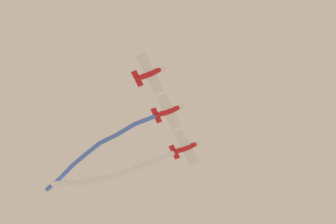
# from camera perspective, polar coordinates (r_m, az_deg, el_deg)

# --- Properties ---
(airplane_lead) EXTENTS (5.22, 6.42, 1.67)m
(airplane_lead) POSITION_cam_1_polar(r_m,az_deg,el_deg) (75.49, -2.01, 4.24)
(airplane_lead) COLOR red
(airplane_left_wing) EXTENTS (5.27, 6.37, 1.67)m
(airplane_left_wing) POSITION_cam_1_polar(r_m,az_deg,el_deg) (78.28, 0.08, 0.10)
(airplane_left_wing) COLOR red
(smoke_trail_left_wing) EXTENTS (20.21, 8.02, 2.53)m
(smoke_trail_left_wing) POSITION_cam_1_polar(r_m,az_deg,el_deg) (81.00, -7.91, -4.20)
(smoke_trail_left_wing) COLOR #4C75DB
(airplane_right_wing) EXTENTS (5.20, 6.45, 1.67)m
(airplane_right_wing) POSITION_cam_1_polar(r_m,az_deg,el_deg) (81.03, 2.01, -3.94)
(airplane_right_wing) COLOR red
(smoke_trail_right_wing) EXTENTS (14.38, 13.95, 3.85)m
(smoke_trail_right_wing) POSITION_cam_1_polar(r_m,az_deg,el_deg) (81.92, -5.95, -6.65)
(smoke_trail_right_wing) COLOR white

